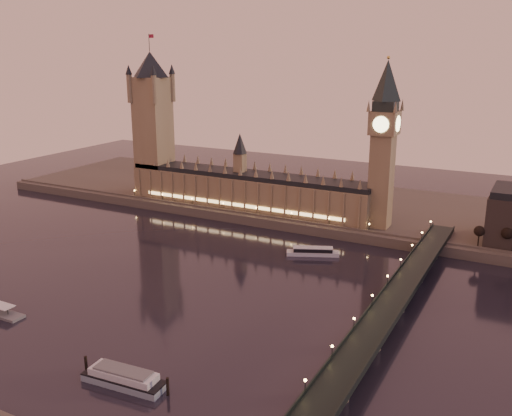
% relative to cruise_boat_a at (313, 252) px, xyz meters
% --- Properties ---
extents(ground, '(700.00, 700.00, 0.00)m').
position_rel_cruise_boat_a_xyz_m(ground, '(-31.36, -67.97, -2.10)').
color(ground, black).
rests_on(ground, ground).
extents(far_embankment, '(560.00, 130.00, 6.00)m').
position_rel_cruise_boat_a_xyz_m(far_embankment, '(-1.36, 97.03, 0.90)').
color(far_embankment, '#423D35').
rests_on(far_embankment, ground).
extents(palace_of_westminster, '(180.00, 26.62, 52.00)m').
position_rel_cruise_boat_a_xyz_m(palace_of_westminster, '(-71.48, 53.02, 19.61)').
color(palace_of_westminster, brown).
rests_on(palace_of_westminster, ground).
extents(victoria_tower, '(31.68, 31.68, 118.00)m').
position_rel_cruise_boat_a_xyz_m(victoria_tower, '(-151.36, 53.03, 63.69)').
color(victoria_tower, brown).
rests_on(victoria_tower, ground).
extents(big_ben, '(17.68, 17.68, 104.00)m').
position_rel_cruise_boat_a_xyz_m(big_ben, '(22.63, 53.02, 61.85)').
color(big_ben, brown).
rests_on(big_ben, ground).
extents(westminster_bridge, '(13.20, 260.00, 15.30)m').
position_rel_cruise_boat_a_xyz_m(westminster_bridge, '(60.26, -67.97, 3.42)').
color(westminster_bridge, black).
rests_on(westminster_bridge, ground).
extents(bare_tree_0, '(6.46, 6.46, 13.14)m').
position_rel_cruise_boat_a_xyz_m(bare_tree_0, '(81.45, 41.03, 13.72)').
color(bare_tree_0, black).
rests_on(bare_tree_0, ground).
extents(bare_tree_1, '(6.46, 6.46, 13.14)m').
position_rel_cruise_boat_a_xyz_m(bare_tree_1, '(98.22, 41.03, 13.72)').
color(bare_tree_1, black).
rests_on(bare_tree_1, ground).
extents(cruise_boat_a, '(29.91, 17.76, 4.77)m').
position_rel_cruise_boat_a_xyz_m(cruise_boat_a, '(0.00, 0.00, 0.00)').
color(cruise_boat_a, silver).
rests_on(cruise_boat_a, ground).
extents(moored_barge, '(35.79, 10.86, 6.57)m').
position_rel_cruise_boat_a_xyz_m(moored_barge, '(-8.91, -152.27, 0.67)').
color(moored_barge, gray).
rests_on(moored_barge, ground).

